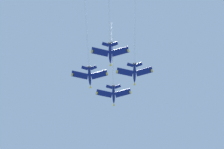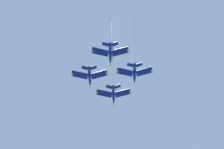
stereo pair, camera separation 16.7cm
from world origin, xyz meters
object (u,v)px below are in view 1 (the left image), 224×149
(jet_right_wing, at_px, (135,60))
(jet_slot, at_px, (110,31))
(jet_lead, at_px, (113,83))
(jet_left_wing, at_px, (89,63))

(jet_right_wing, xyz_separation_m, jet_slot, (-1.78, 20.80, -5.75))
(jet_lead, bearing_deg, jet_right_wing, 173.97)
(jet_right_wing, height_order, jet_slot, jet_right_wing)
(jet_lead, xyz_separation_m, jet_left_wing, (0.84, 17.83, -4.35))
(jet_slot, bearing_deg, jet_lead, -49.37)
(jet_left_wing, xyz_separation_m, jet_right_wing, (-18.51, -15.96, 0.55))
(jet_right_wing, bearing_deg, jet_lead, -6.03)
(jet_slot, bearing_deg, jet_left_wing, -13.42)
(jet_right_wing, distance_m, jet_slot, 21.65)
(jet_left_wing, bearing_deg, jet_lead, -92.70)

